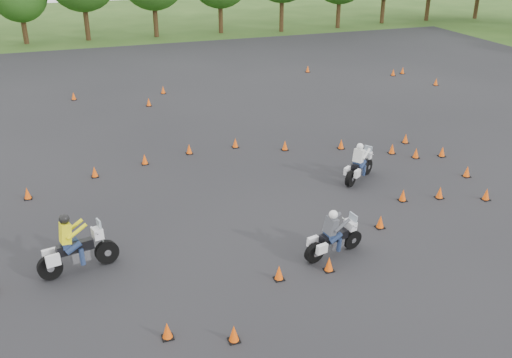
# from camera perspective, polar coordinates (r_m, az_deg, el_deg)

# --- Properties ---
(ground) EXTENTS (140.00, 140.00, 0.00)m
(ground) POSITION_cam_1_polar(r_m,az_deg,el_deg) (18.25, 4.16, -8.34)
(ground) COLOR #2D5119
(ground) RESTS_ON ground
(asphalt_pad) EXTENTS (62.00, 62.00, 0.00)m
(asphalt_pad) POSITION_cam_1_polar(r_m,az_deg,el_deg) (23.19, -1.62, -0.77)
(asphalt_pad) COLOR black
(asphalt_pad) RESTS_ON ground
(traffic_cones) EXTENTS (36.51, 32.90, 0.45)m
(traffic_cones) POSITION_cam_1_polar(r_m,az_deg,el_deg) (22.72, -1.40, -0.70)
(traffic_cones) COLOR #FF570A
(traffic_cones) RESTS_ON asphalt_pad
(rider_grey) EXTENTS (2.33, 1.19, 1.72)m
(rider_grey) POSITION_cam_1_polar(r_m,az_deg,el_deg) (18.33, 7.79, -5.21)
(rider_grey) COLOR #46494F
(rider_grey) RESTS_ON ground
(rider_yellow) EXTENTS (2.58, 1.24, 1.91)m
(rider_yellow) POSITION_cam_1_polar(r_m,az_deg,el_deg) (18.12, -17.46, -6.22)
(rider_yellow) COLOR yellow
(rider_yellow) RESTS_ON ground
(rider_white) EXTENTS (2.17, 1.81, 1.68)m
(rider_white) POSITION_cam_1_polar(r_m,az_deg,el_deg) (23.87, 10.34, 1.78)
(rider_white) COLOR silver
(rider_white) RESTS_ON ground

